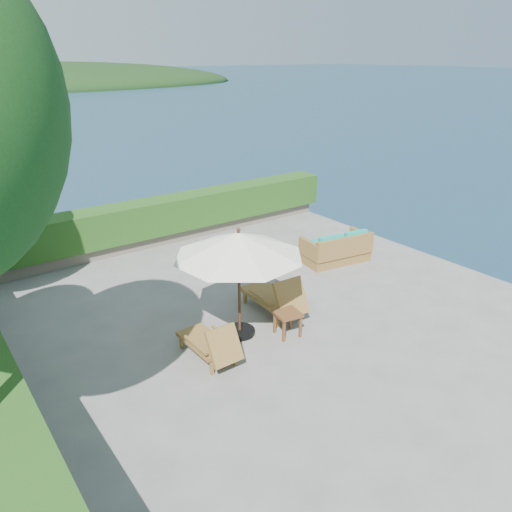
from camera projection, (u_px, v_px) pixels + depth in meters
ground at (266, 316)px, 11.04m from camera, size 12.00×12.00×0.00m
foundation at (266, 374)px, 11.63m from camera, size 12.00×12.00×3.00m
ocean at (265, 424)px, 12.18m from camera, size 600.00×600.00×0.00m
offshore_island at (19, 87)px, 130.44m from camera, size 126.00×57.60×12.60m
planter_wall_far at (155, 238)px, 15.16m from camera, size 12.00×0.60×0.36m
hedge_far at (153, 217)px, 14.90m from camera, size 12.40×0.90×1.00m
patio_umbrella at (239, 246)px, 9.60m from camera, size 3.14×3.14×2.32m
lounge_left at (211, 343)px, 9.35m from camera, size 0.70×1.50×0.86m
lounge_right at (276, 297)px, 10.98m from camera, size 0.83×1.76×1.00m
side_table at (288, 316)px, 10.14m from camera, size 0.57×0.57×0.53m
wicker_loveseat at (337, 250)px, 13.77m from camera, size 1.98×1.22×0.91m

